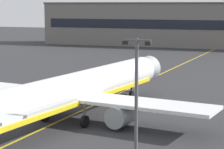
# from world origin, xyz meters

# --- Properties ---
(taxiway_centreline) EXTENTS (10.85, 179.71, 0.01)m
(taxiway_centreline) POSITION_xyz_m (0.00, 30.00, 0.00)
(taxiway_centreline) COLOR yellow
(taxiway_centreline) RESTS_ON ground
(airliner_foreground) EXTENTS (32.36, 41.41, 11.65)m
(airliner_foreground) POSITION_xyz_m (0.54, 15.16, 3.37)
(airliner_foreground) COLOR white
(airliner_foreground) RESTS_ON ground
(apron_lamp_post) EXTENTS (2.24, 0.90, 10.36)m
(apron_lamp_post) POSITION_xyz_m (11.57, 2.85, 5.47)
(apron_lamp_post) COLOR #515156
(apron_lamp_post) RESTS_ON ground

